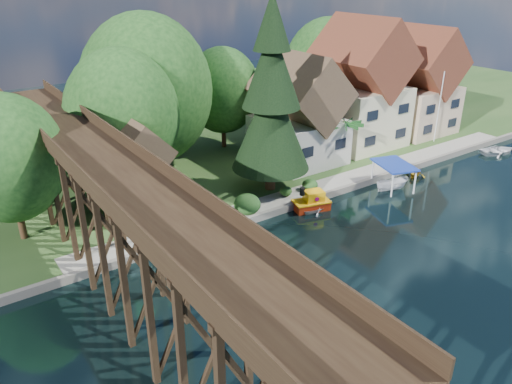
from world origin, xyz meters
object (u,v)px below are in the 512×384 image
at_px(palm_tree, 346,125).
at_px(flagpole, 441,99).
at_px(boat_white_a, 318,205).
at_px(boat_yellow, 416,171).
at_px(shed, 137,172).
at_px(boat_white_b, 499,150).
at_px(house_left, 299,117).
at_px(boat_canopy, 393,179).
at_px(trestle_bridge, 117,215).
at_px(conifer, 271,100).
at_px(tugboat, 312,202).
at_px(house_right, 416,87).
at_px(house_center, 360,91).

distance_m(palm_tree, flagpole, 14.01).
bearing_deg(flagpole, boat_white_a, -167.73).
bearing_deg(boat_yellow, shed, 51.00).
bearing_deg(boat_white_b, house_left, 79.71).
relative_size(boat_yellow, boat_white_b, 0.54).
height_order(boat_canopy, boat_white_b, boat_canopy).
xyz_separation_m(trestle_bridge, boat_white_a, (17.82, 1.71, -4.99)).
height_order(trestle_bridge, house_left, house_left).
relative_size(trestle_bridge, boat_yellow, 19.80).
xyz_separation_m(trestle_bridge, flagpole, (39.87, 6.51, 0.06)).
height_order(flagpole, boat_yellow, flagpole).
bearing_deg(flagpole, shed, 175.38).
distance_m(trestle_bridge, palm_tree, 26.83).
bearing_deg(boat_white_b, trestle_bridge, 107.09).
bearing_deg(boat_white_b, conifer, 93.81).
xyz_separation_m(conifer, palm_tree, (9.50, 0.44, -3.94)).
bearing_deg(boat_canopy, tugboat, 172.06).
height_order(trestle_bridge, boat_yellow, trestle_bridge).
bearing_deg(flagpole, house_right, 75.35).
bearing_deg(boat_yellow, boat_white_a, 67.36).
height_order(conifer, palm_tree, conifer).
xyz_separation_m(trestle_bridge, boat_canopy, (26.04, 0.72, -4.23)).
height_order(shed, conifer, conifer).
relative_size(trestle_bridge, shed, 5.63).
height_order(trestle_bridge, boat_white_a, trestle_bridge).
bearing_deg(boat_white_a, house_left, -29.66).
bearing_deg(house_center, shed, -175.76).
height_order(house_left, tugboat, house_left).
relative_size(conifer, boat_yellow, 7.57).
bearing_deg(house_right, house_center, 176.82).
bearing_deg(tugboat, shed, 149.09).
xyz_separation_m(house_center, tugboat, (-14.66, -9.39, -5.75)).
xyz_separation_m(house_left, boat_white_b, (20.39, -10.17, -4.71)).
bearing_deg(tugboat, boat_white_b, -2.80).
bearing_deg(boat_white_b, boat_yellow, 102.00).
bearing_deg(boat_canopy, palm_tree, 91.39).
bearing_deg(palm_tree, conifer, -177.37).
relative_size(trestle_bridge, house_center, 3.18).
height_order(palm_tree, tugboat, palm_tree).
relative_size(shed, boat_white_b, 1.89).
distance_m(trestle_bridge, house_right, 42.41).
bearing_deg(conifer, flagpole, -0.22).
distance_m(trestle_bridge, boat_white_a, 18.59).
distance_m(house_center, flagpole, 9.28).
distance_m(house_right, boat_yellow, 14.90).
height_order(conifer, tugboat, conifer).
bearing_deg(boat_canopy, house_right, 34.04).
bearing_deg(conifer, trestle_bridge, -158.06).
bearing_deg(boat_white_a, palm_tree, -56.63).
bearing_deg(flagpole, boat_yellow, -152.37).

